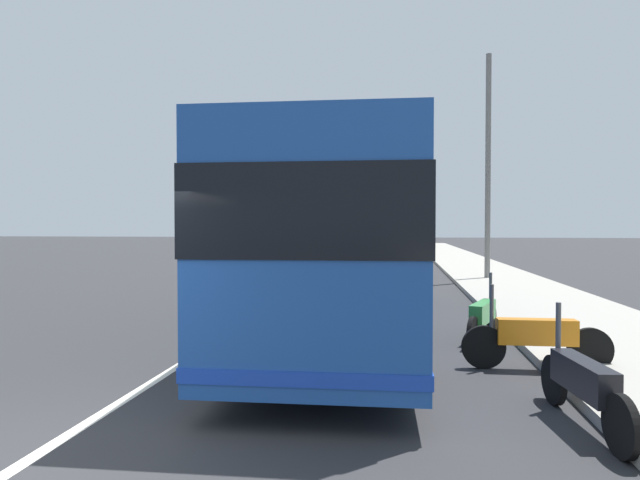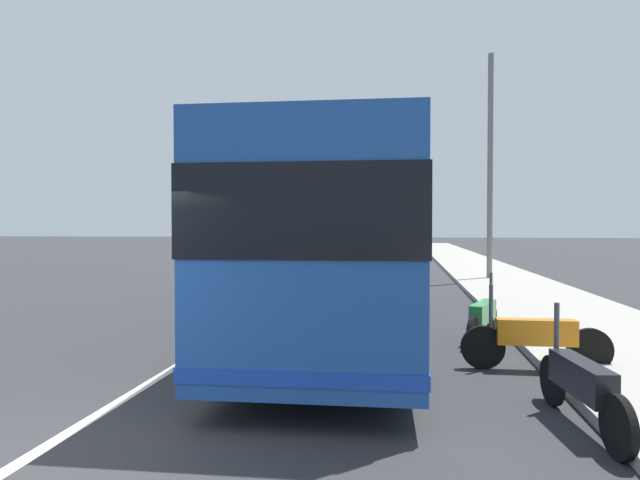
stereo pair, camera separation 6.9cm
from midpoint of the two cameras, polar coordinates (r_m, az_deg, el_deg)
The scene contains 11 objects.
ground_plane at distance 5.86m, azimuth -29.65°, elevation -20.16°, with size 220.00×220.00×0.00m, color #2D2D30.
sidewalk_curb at distance 14.94m, azimuth 23.43°, elevation -6.69°, with size 110.00×3.60×0.14m, color #9E998E.
lane_divider_line at distance 14.84m, azimuth -4.93°, elevation -6.90°, with size 110.00×0.16×0.01m, color silver.
coach_bus at distance 11.42m, azimuth 2.32°, elevation 0.24°, with size 12.29×3.05×3.39m.
motorcycle_far_end at distance 6.53m, azimuth 25.81°, elevation -13.62°, with size 2.10×0.38×1.25m.
motorcycle_angled at distance 8.73m, azimuth 21.69°, elevation -9.63°, with size 0.27×2.18×1.28m.
motorcycle_by_tree at distance 10.66m, azimuth 16.71°, elevation -7.73°, with size 2.03×0.85×1.23m.
car_behind_bus at distance 22.21m, azimuth 5.23°, elevation -2.28°, with size 4.70×1.97×1.51m.
car_side_street at distance 48.49m, azimuth 7.17°, elevation -0.32°, with size 4.37×1.95×1.52m.
car_ahead_same_lane at distance 39.50m, azimuth 7.11°, elevation -0.75°, with size 4.01×1.83×1.43m.
utility_pole at distance 22.38m, azimuth 17.30°, elevation 7.30°, with size 0.21×0.21×8.95m, color slate.
Camera 1 is at (-4.29, -3.35, 2.13)m, focal length 30.18 mm.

